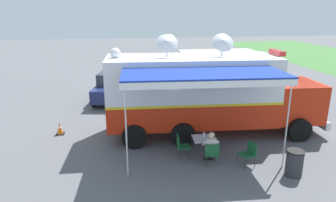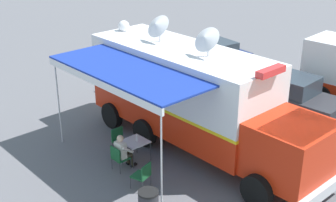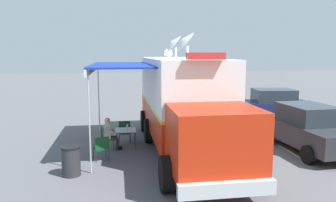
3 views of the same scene
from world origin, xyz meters
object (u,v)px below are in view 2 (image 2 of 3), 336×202
folding_chair_at_table (118,157)px  folding_chair_spare_by_truck (143,174)px  command_truck (195,96)px  traffic_cone (101,86)px  folding_table (135,143)px  car_far_corner (290,97)px  water_bottle (137,138)px  seated_responder (123,151)px  car_behind_truck (211,60)px  folding_chair_beside_table (119,138)px

folding_chair_at_table → folding_chair_spare_by_truck: 1.35m
command_truck → traffic_cone: size_ratio=16.60×
folding_table → folding_chair_at_table: folding_chair_at_table is taller
folding_table → folding_chair_spare_by_truck: bearing=55.8°
folding_table → car_far_corner: car_far_corner is taller
command_truck → folding_chair_at_table: bearing=-13.6°
command_truck → water_bottle: command_truck is taller
command_truck → folding_table: command_truck is taller
seated_responder → traffic_cone: (-3.73, -5.88, -0.37)m
folding_chair_spare_by_truck → seated_responder: (-0.36, -1.32, 0.14)m
water_bottle → command_truck: bearing=159.9°
car_behind_truck → water_bottle: bearing=22.8°
command_truck → traffic_cone: 6.85m
command_truck → traffic_cone: (-0.99, -6.57, -1.67)m
traffic_cone → folding_chair_beside_table: bearing=58.0°
seated_responder → traffic_cone: size_ratio=2.16×
command_truck → folding_chair_spare_by_truck: command_truck is taller
command_truck → folding_chair_beside_table: 3.01m
folding_chair_spare_by_truck → car_behind_truck: bearing=-152.3°
traffic_cone → folding_chair_at_table: bearing=56.3°
folding_table → water_bottle: size_ratio=3.80×
water_bottle → folding_chair_beside_table: 0.94m
folding_chair_spare_by_truck → seated_responder: bearing=-105.1°
traffic_cone → car_far_corner: car_far_corner is taller
folding_chair_at_table → folding_chair_beside_table: same height
command_truck → folding_chair_at_table: size_ratio=11.07×
folding_chair_at_table → traffic_cone: folding_chair_at_table is taller
folding_table → folding_chair_beside_table: (-0.04, -0.85, -0.16)m
command_truck → water_bottle: bearing=-20.1°
folding_chair_spare_by_truck → folding_chair_at_table: bearing=-97.1°
folding_chair_spare_by_truck → car_behind_truck: (-9.20, -4.82, 0.37)m
car_behind_truck → car_far_corner: same height
folding_table → folding_chair_beside_table: folding_chair_beside_table is taller
seated_responder → car_behind_truck: car_behind_truck is taller
seated_responder → car_far_corner: car_far_corner is taller
folding_chair_at_table → traffic_cone: size_ratio=1.50×
command_truck → car_far_corner: command_truck is taller
folding_table → folding_chair_at_table: 0.82m
water_bottle → traffic_cone: (-3.05, -5.82, -0.55)m
folding_table → traffic_cone: 6.58m
command_truck → folding_table: bearing=-20.4°
folding_chair_beside_table → traffic_cone: folding_chair_beside_table is taller
folding_chair_spare_by_truck → water_bottle: bearing=-126.7°
car_behind_truck → folding_chair_at_table: bearing=21.1°
car_behind_truck → car_far_corner: (1.50, 5.32, 0.00)m
folding_chair_beside_table → water_bottle: bearing=91.9°
car_far_corner → seated_responder: bearing=-13.9°
command_truck → car_behind_truck: 7.49m
water_bottle → folding_table: bearing=-29.2°
folding_chair_beside_table → car_behind_truck: size_ratio=0.19×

